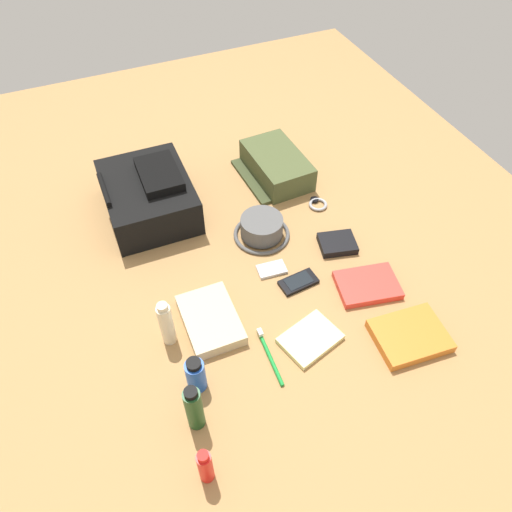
{
  "coord_description": "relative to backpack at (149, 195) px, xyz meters",
  "views": [
    {
      "loc": [
        -0.88,
        0.37,
        1.12
      ],
      "look_at": [
        0.0,
        0.0,
        0.04
      ],
      "focal_mm": 34.33,
      "sensor_mm": 36.0,
      "label": 1
    }
  ],
  "objects": [
    {
      "name": "cell_phone",
      "position": [
        -0.47,
        -0.31,
        -0.06
      ],
      "size": [
        0.07,
        0.11,
        0.01
      ],
      "color": "black",
      "rests_on": "ground_plane"
    },
    {
      "name": "folded_towel",
      "position": [
        -0.5,
        -0.03,
        -0.05
      ],
      "size": [
        0.2,
        0.14,
        0.04
      ],
      "primitive_type": "cube",
      "rotation": [
        0.0,
        0.0,
        -0.02
      ],
      "color": "#C6B289",
      "rests_on": "ground_plane"
    },
    {
      "name": "lotion_bottle",
      "position": [
        -0.5,
        0.09,
        0.01
      ],
      "size": [
        0.04,
        0.04,
        0.16
      ],
      "color": "beige",
      "rests_on": "ground_plane"
    },
    {
      "name": "ground_plane",
      "position": [
        -0.35,
        -0.22,
        -0.08
      ],
      "size": [
        2.64,
        2.02,
        0.02
      ],
      "primitive_type": "cube",
      "color": "#A27645",
      "rests_on": "ground"
    },
    {
      "name": "wristwatch",
      "position": [
        -0.19,
        -0.52,
        -0.06
      ],
      "size": [
        0.07,
        0.06,
        0.01
      ],
      "color": "#99999E",
      "rests_on": "ground_plane"
    },
    {
      "name": "paperback_novel",
      "position": [
        -0.75,
        -0.5,
        -0.06
      ],
      "size": [
        0.16,
        0.2,
        0.03
      ],
      "color": "orange",
      "rests_on": "ground_plane"
    },
    {
      "name": "sunscreen_spray",
      "position": [
        -0.87,
        0.11,
        -0.01
      ],
      "size": [
        0.03,
        0.03,
        0.13
      ],
      "color": "red",
      "rests_on": "ground_plane"
    },
    {
      "name": "bucket_hat",
      "position": [
        -0.25,
        -0.29,
        -0.04
      ],
      "size": [
        0.18,
        0.18,
        0.07
      ],
      "color": "#535353",
      "rests_on": "ground_plane"
    },
    {
      "name": "travel_guidebook",
      "position": [
        -0.56,
        -0.49,
        -0.06
      ],
      "size": [
        0.16,
        0.19,
        0.02
      ],
      "color": "red",
      "rests_on": "ground_plane"
    },
    {
      "name": "media_player",
      "position": [
        -0.39,
        -0.26,
        -0.06
      ],
      "size": [
        0.06,
        0.09,
        0.01
      ],
      "color": "#B7B7BC",
      "rests_on": "ground_plane"
    },
    {
      "name": "wallet",
      "position": [
        -0.38,
        -0.49,
        -0.06
      ],
      "size": [
        0.11,
        0.13,
        0.02
      ],
      "primitive_type": "cube",
      "rotation": [
        0.0,
        0.0,
        -0.24
      ],
      "color": "black",
      "rests_on": "ground_plane"
    },
    {
      "name": "backpack",
      "position": [
        0.0,
        0.0,
        0.0
      ],
      "size": [
        0.34,
        0.27,
        0.16
      ],
      "color": "black",
      "rests_on": "ground_plane"
    },
    {
      "name": "notepad",
      "position": [
        -0.65,
        -0.25,
        -0.06
      ],
      "size": [
        0.15,
        0.17,
        0.02
      ],
      "primitive_type": "cube",
      "rotation": [
        0.0,
        0.0,
        0.28
      ],
      "color": "beige",
      "rests_on": "ground_plane"
    },
    {
      "name": "deodorant_spray",
      "position": [
        -0.66,
        0.06,
        -0.01
      ],
      "size": [
        0.05,
        0.05,
        0.11
      ],
      "color": "blue",
      "rests_on": "ground_plane"
    },
    {
      "name": "shampoo_bottle",
      "position": [
        -0.74,
        0.09,
        0.01
      ],
      "size": [
        0.04,
        0.04,
        0.16
      ],
      "color": "#19471E",
      "rests_on": "ground_plane"
    },
    {
      "name": "toiletry_pouch",
      "position": [
        0.01,
        -0.45,
        -0.02
      ],
      "size": [
        0.28,
        0.21,
        0.09
      ],
      "color": "#47512D",
      "rests_on": "ground_plane"
    },
    {
      "name": "toothbrush",
      "position": [
        -0.65,
        -0.13,
        -0.06
      ],
      "size": [
        0.17,
        0.02,
        0.02
      ],
      "color": "#198C33",
      "rests_on": "ground_plane"
    }
  ]
}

